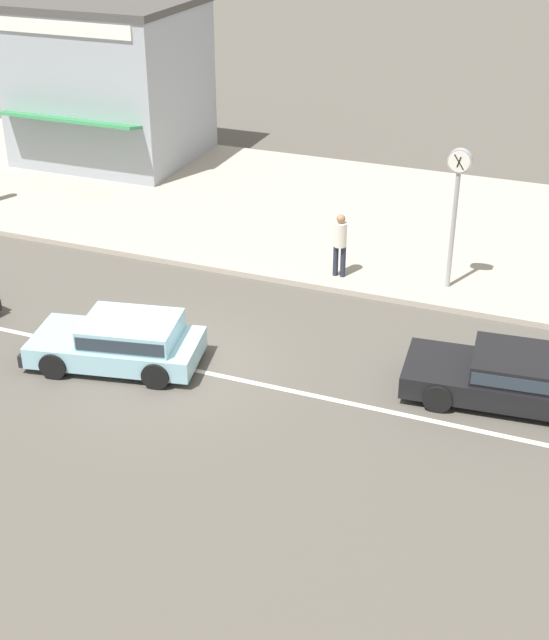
{
  "coord_description": "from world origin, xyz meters",
  "views": [
    {
      "loc": [
        8.4,
        -14.79,
        10.15
      ],
      "look_at": [
        2.0,
        1.42,
        0.8
      ],
      "focal_mm": 50.0,
      "sensor_mm": 36.0,
      "label": 1
    }
  ],
  "objects_px": {
    "hatchback_pale_blue_0": "(121,340)",
    "pedestrian_mid_kerb": "(340,240)",
    "sedan_black_1": "(510,377)",
    "shopfront_mid_block": "(110,80)",
    "street_clock": "(457,188)"
  },
  "relations": [
    {
      "from": "hatchback_pale_blue_0",
      "to": "shopfront_mid_block",
      "type": "height_order",
      "value": "shopfront_mid_block"
    },
    {
      "from": "street_clock",
      "to": "sedan_black_1",
      "type": "bearing_deg",
      "value": -63.96
    },
    {
      "from": "hatchback_pale_blue_0",
      "to": "sedan_black_1",
      "type": "relative_size",
      "value": 0.91
    },
    {
      "from": "hatchback_pale_blue_0",
      "to": "sedan_black_1",
      "type": "height_order",
      "value": "hatchback_pale_blue_0"
    },
    {
      "from": "sedan_black_1",
      "to": "shopfront_mid_block",
      "type": "xyz_separation_m",
      "value": [
        -15.6,
        10.79,
        2.33
      ]
    },
    {
      "from": "sedan_black_1",
      "to": "street_clock",
      "type": "distance_m",
      "value": 5.48
    },
    {
      "from": "hatchback_pale_blue_0",
      "to": "shopfront_mid_block",
      "type": "xyz_separation_m",
      "value": [
        -7.5,
        12.48,
        2.28
      ]
    },
    {
      "from": "shopfront_mid_block",
      "to": "pedestrian_mid_kerb",
      "type": "bearing_deg",
      "value": -32.27
    },
    {
      "from": "hatchback_pale_blue_0",
      "to": "sedan_black_1",
      "type": "distance_m",
      "value": 8.27
    },
    {
      "from": "sedan_black_1",
      "to": "hatchback_pale_blue_0",
      "type": "bearing_deg",
      "value": -168.25
    },
    {
      "from": "street_clock",
      "to": "shopfront_mid_block",
      "type": "relative_size",
      "value": 0.62
    },
    {
      "from": "hatchback_pale_blue_0",
      "to": "pedestrian_mid_kerb",
      "type": "xyz_separation_m",
      "value": [
        3.13,
        5.77,
        0.56
      ]
    },
    {
      "from": "hatchback_pale_blue_0",
      "to": "pedestrian_mid_kerb",
      "type": "distance_m",
      "value": 6.59
    },
    {
      "from": "sedan_black_1",
      "to": "pedestrian_mid_kerb",
      "type": "relative_size",
      "value": 2.6
    },
    {
      "from": "sedan_black_1",
      "to": "pedestrian_mid_kerb",
      "type": "xyz_separation_m",
      "value": [
        -4.97,
        4.09,
        0.62
      ]
    }
  ]
}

